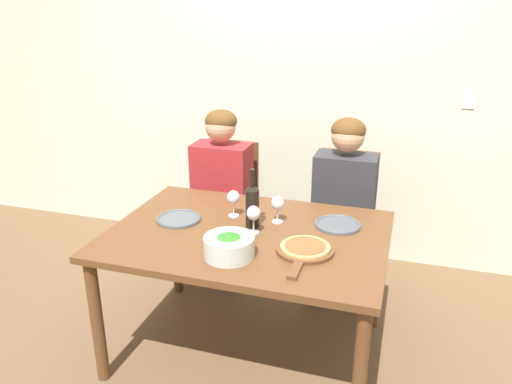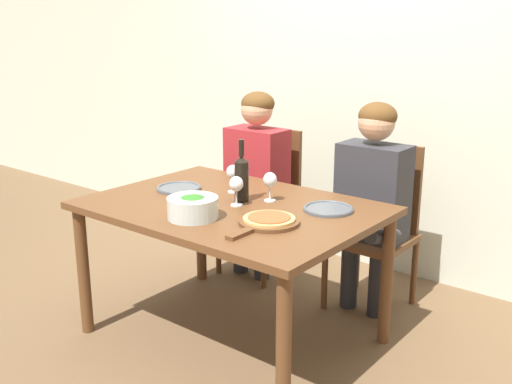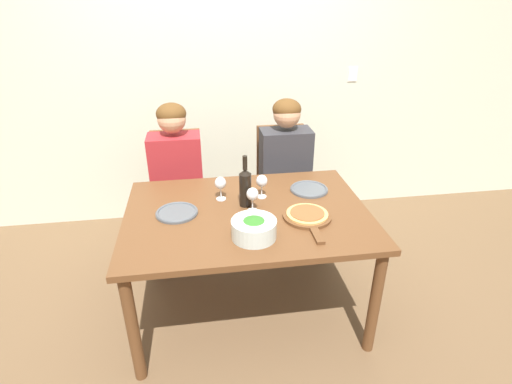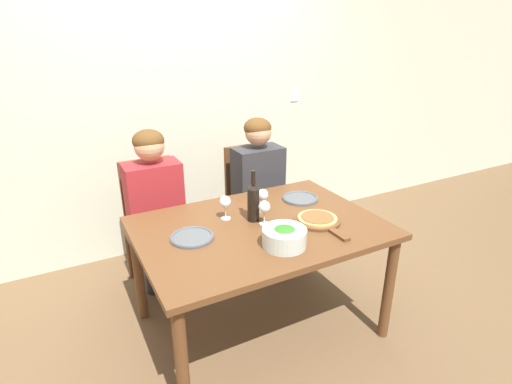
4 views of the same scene
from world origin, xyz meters
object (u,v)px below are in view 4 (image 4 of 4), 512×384
at_px(chair_left, 154,221).
at_px(pizza_on_board, 318,220).
at_px(dinner_plate_right, 300,198).
at_px(chair_right, 252,200).
at_px(wine_glass_right, 263,196).
at_px(dinner_plate_left, 192,237).
at_px(broccoli_bowl, 285,237).
at_px(wine_glass_left, 225,203).
at_px(wine_glass_centre, 264,208).
at_px(person_man, 259,179).
at_px(person_woman, 155,198).
at_px(wine_bottle, 253,201).

relative_size(chair_left, pizza_on_board, 2.26).
xyz_separation_m(dinner_plate_right, pizza_on_board, (-0.10, -0.35, 0.01)).
height_order(chair_right, pizza_on_board, chair_right).
bearing_deg(wine_glass_right, chair_right, 67.70).
bearing_deg(chair_right, dinner_plate_left, -134.47).
bearing_deg(chair_left, dinner_plate_right, -36.17).
bearing_deg(broccoli_bowl, pizza_on_board, 23.74).
height_order(chair_left, wine_glass_left, chair_left).
bearing_deg(dinner_plate_right, wine_glass_centre, -151.99).
xyz_separation_m(dinner_plate_left, wine_glass_right, (0.52, 0.13, 0.10)).
height_order(person_man, broccoli_bowl, person_man).
height_order(chair_left, wine_glass_right, chair_left).
bearing_deg(dinner_plate_left, person_woman, 92.02).
bearing_deg(wine_glass_right, dinner_plate_left, -165.55).
xyz_separation_m(chair_left, wine_glass_left, (0.29, -0.67, 0.34)).
bearing_deg(wine_glass_left, broccoli_bowl, -72.45).
distance_m(person_man, pizza_on_board, 0.87).
height_order(dinner_plate_right, wine_glass_right, wine_glass_right).
relative_size(chair_right, dinner_plate_right, 3.88).
xyz_separation_m(wine_bottle, wine_glass_left, (-0.14, 0.10, -0.02)).
relative_size(wine_glass_left, wine_glass_centre, 1.00).
bearing_deg(pizza_on_board, dinner_plate_right, 73.27).
distance_m(person_man, dinner_plate_right, 0.52).
height_order(chair_left, pizza_on_board, chair_left).
distance_m(dinner_plate_left, wine_glass_left, 0.32).
relative_size(wine_bottle, pizza_on_board, 0.76).
bearing_deg(dinner_plate_left, pizza_on_board, -12.61).
xyz_separation_m(wine_bottle, dinner_plate_right, (0.43, 0.14, -0.12)).
bearing_deg(dinner_plate_right, pizza_on_board, -106.73).
height_order(person_man, pizza_on_board, person_man).
xyz_separation_m(chair_left, dinner_plate_left, (0.02, -0.82, 0.25)).
xyz_separation_m(wine_bottle, wine_glass_centre, (0.03, -0.08, -0.02)).
height_order(dinner_plate_left, dinner_plate_right, same).
bearing_deg(wine_glass_right, chair_left, 128.70).
distance_m(chair_left, wine_glass_left, 0.81).
bearing_deg(wine_glass_right, wine_bottle, -142.29).
xyz_separation_m(chair_right, wine_glass_centre, (-0.36, -0.85, 0.34)).
relative_size(wine_glass_left, wine_glass_right, 1.00).
bearing_deg(person_man, dinner_plate_left, -138.86).
relative_size(chair_right, wine_glass_right, 6.26).
relative_size(broccoli_bowl, dinner_plate_left, 0.98).
relative_size(dinner_plate_left, wine_glass_centre, 1.61).
height_order(person_woman, pizza_on_board, person_woman).
height_order(person_woman, wine_glass_centre, person_woman).
bearing_deg(chair_right, wine_glass_left, -128.39).
bearing_deg(person_woman, chair_right, 8.01).
bearing_deg(wine_glass_centre, dinner_plate_right, 28.01).
bearing_deg(dinner_plate_left, chair_right, 45.53).
bearing_deg(wine_glass_left, chair_left, 113.44).
bearing_deg(wine_glass_centre, person_woman, 122.42).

